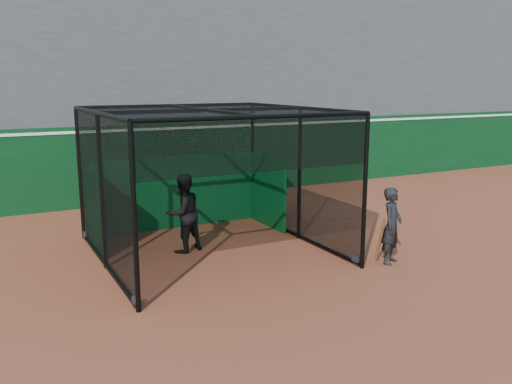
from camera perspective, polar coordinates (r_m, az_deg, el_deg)
name	(u,v)px	position (r m, az deg, el deg)	size (l,w,h in m)	color
ground	(301,279)	(10.87, 4.81, -9.15)	(120.00, 120.00, 0.00)	brown
outfield_wall	(164,160)	(18.11, -9.63, 3.30)	(50.00, 0.50, 2.50)	#093516
grandstand	(130,64)	(21.56, -13.11, 12.96)	(50.00, 7.85, 8.95)	#4C4C4F
batting_cage	(209,183)	(12.19, -4.95, 0.97)	(4.84, 5.11, 3.22)	black
batter	(183,213)	(12.42, -7.66, -2.22)	(0.88, 0.68, 1.80)	black
on_deck_player	(392,226)	(11.90, 14.09, -3.47)	(0.72, 0.65, 1.65)	black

